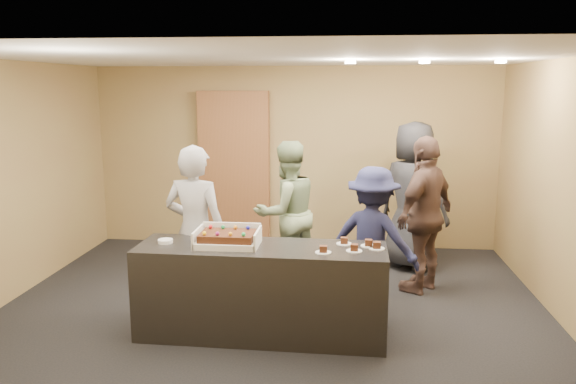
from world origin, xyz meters
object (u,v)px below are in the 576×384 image
Objects in this scene: person_sage_man at (287,213)px; person_navy_man at (373,239)px; storage_cabinet at (234,169)px; plate_stack at (165,241)px; person_dark_suit at (413,196)px; person_brown_extra at (425,215)px; sheet_cake at (228,236)px; person_server_grey at (195,231)px; cake_box at (228,241)px; serving_counter at (261,291)px.

person_sage_man is 1.12× the size of person_navy_man.
plate_stack is (-0.08, -3.10, -0.25)m from storage_cabinet.
person_dark_suit is (2.56, -0.86, -0.19)m from storage_cabinet.
sheet_cake is at bearing -18.28° from person_brown_extra.
person_navy_man is at bearing -161.04° from person_server_grey.
person_dark_suit is at bearing 48.13° from cake_box.
person_sage_man is at bearing 74.81° from cake_box.
serving_counter is 0.64m from sheet_cake.
person_dark_suit is at bearing -89.50° from person_navy_man.
person_navy_man is (2.05, 0.75, -0.13)m from plate_stack.
person_navy_man is 0.91m from person_brown_extra.
plate_stack is at bearing -91.41° from storage_cabinet.
person_navy_man is (1.86, 0.33, -0.12)m from person_server_grey.
sheet_cake is at bearing -80.01° from storage_cabinet.
person_sage_man is 1.66m from person_brown_extra.
sheet_cake is 1.64m from person_navy_man.
plate_stack is at bearing 177.77° from sheet_cake.
plate_stack is at bearing 179.71° from serving_counter.
sheet_cake is at bearing 50.61° from person_navy_man.
plate_stack is 0.46m from person_server_grey.
person_server_grey is at bearing 134.34° from sheet_cake.
person_sage_man is at bearing 87.95° from serving_counter.
serving_counter is at bearing -74.36° from storage_cabinet.
person_brown_extra is at bearing 34.31° from sheet_cake.
person_navy_man is at bearing 108.52° from person_sage_man.
person_server_grey is 0.98× the size of person_brown_extra.
cake_box reaches higher than sheet_cake.
storage_cabinet is at bearing 88.59° from plate_stack.
sheet_cake is 0.29× the size of person_sage_man.
person_sage_man is at bearing -57.09° from person_brown_extra.
storage_cabinet is 1.88m from person_sage_man.
cake_box is at bearing 40.17° from person_sage_man.
person_server_grey reaches higher than person_sage_man.
storage_cabinet reaches higher than person_sage_man.
person_server_grey is at bearing 31.95° from person_navy_man.
person_navy_man reaches higher than plate_stack.
person_server_grey is 1.16× the size of person_navy_man.
person_server_grey is 1.38m from person_sage_man.
person_navy_man is (1.42, 0.78, -0.21)m from sheet_cake.
person_navy_man is 0.80× the size of person_dark_suit.
serving_counter is 1.60m from person_sage_man.
person_sage_man is at bearing -14.84° from person_navy_man.
cake_box is at bearing 144.83° from person_server_grey.
person_dark_suit reaches higher than cake_box.
person_sage_man is (1.04, 1.51, -0.04)m from plate_stack.
sheet_cake is at bearing 143.35° from person_server_grey.
plate_stack is (-0.63, 0.02, -0.08)m from sheet_cake.
plate_stack is at bearing 42.15° from person_navy_man.
person_dark_suit reaches higher than plate_stack.
sheet_cake is at bearing -2.23° from plate_stack.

